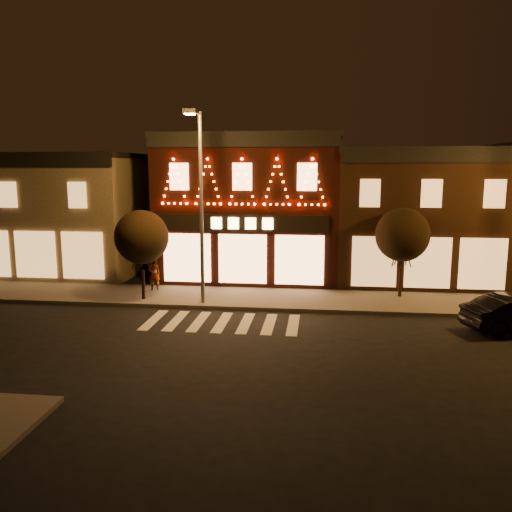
# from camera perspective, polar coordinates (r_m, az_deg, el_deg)

# --- Properties ---
(ground) EXTENTS (120.00, 120.00, 0.00)m
(ground) POSITION_cam_1_polar(r_m,az_deg,el_deg) (18.65, -6.00, -10.74)
(ground) COLOR black
(ground) RESTS_ON ground
(sidewalk_far) EXTENTS (44.00, 4.00, 0.15)m
(sidewalk_far) POSITION_cam_1_polar(r_m,az_deg,el_deg) (25.91, 2.30, -4.68)
(sidewalk_far) COLOR #47423D
(sidewalk_far) RESTS_ON ground
(building_left) EXTENTS (12.20, 8.28, 7.30)m
(building_left) POSITION_cam_1_polar(r_m,az_deg,el_deg) (35.49, -21.78, 4.39)
(building_left) COLOR #685B4A
(building_left) RESTS_ON ground
(building_pulp) EXTENTS (10.20, 8.34, 8.30)m
(building_pulp) POSITION_cam_1_polar(r_m,az_deg,el_deg) (31.35, -0.41, 5.40)
(building_pulp) COLOR black
(building_pulp) RESTS_ON ground
(building_right_a) EXTENTS (9.20, 8.28, 7.50)m
(building_right_a) POSITION_cam_1_polar(r_m,az_deg,el_deg) (31.62, 16.98, 4.29)
(building_right_a) COLOR #351F12
(building_right_a) RESTS_ON ground
(streetlamp_mid) EXTENTS (0.55, 2.00, 8.79)m
(streetlamp_mid) POSITION_cam_1_polar(r_m,az_deg,el_deg) (24.02, -6.15, 6.79)
(streetlamp_mid) COLOR #59595E
(streetlamp_mid) RESTS_ON sidewalk_far
(tree_left) EXTENTS (2.59, 2.59, 4.33)m
(tree_left) POSITION_cam_1_polar(r_m,az_deg,el_deg) (25.65, -12.36, 2.02)
(tree_left) COLOR black
(tree_left) RESTS_ON sidewalk_far
(tree_right) EXTENTS (2.63, 2.63, 4.40)m
(tree_right) POSITION_cam_1_polar(r_m,az_deg,el_deg) (26.52, 15.66, 2.24)
(tree_right) COLOR black
(tree_right) RESTS_ON sidewalk_far
(pedestrian) EXTENTS (0.71, 0.61, 1.65)m
(pedestrian) POSITION_cam_1_polar(r_m,az_deg,el_deg) (27.82, -11.02, -1.96)
(pedestrian) COLOR gray
(pedestrian) RESTS_ON sidewalk_far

